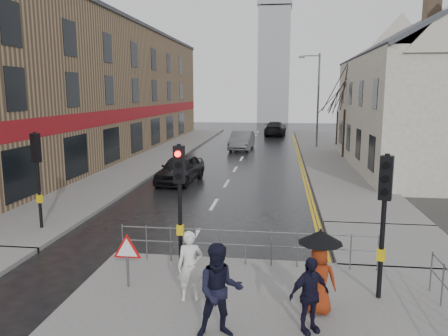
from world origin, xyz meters
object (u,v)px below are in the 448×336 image
(pedestrian_with_umbrella, at_px, (319,266))
(car_parked, at_px, (180,169))
(pedestrian_d, at_px, (309,295))
(car_mid, at_px, (242,140))
(pedestrian_a, at_px, (190,266))
(pedestrian_b, at_px, (220,291))

(pedestrian_with_umbrella, xyz_separation_m, car_parked, (-6.28, 13.90, -0.46))
(pedestrian_d, bearing_deg, car_mid, 66.49)
(pedestrian_d, xyz_separation_m, car_parked, (-6.02, 14.70, -0.17))
(pedestrian_a, bearing_deg, pedestrian_d, -31.24)
(pedestrian_with_umbrella, distance_m, car_mid, 28.45)
(pedestrian_b, height_order, car_mid, pedestrian_b)
(pedestrian_a, relative_size, pedestrian_d, 1.04)
(pedestrian_a, bearing_deg, car_mid, 83.09)
(pedestrian_with_umbrella, relative_size, car_parked, 0.42)
(pedestrian_b, xyz_separation_m, pedestrian_with_umbrella, (1.99, 1.20, 0.12))
(pedestrian_a, distance_m, pedestrian_with_umbrella, 2.90)
(pedestrian_with_umbrella, bearing_deg, car_parked, 114.30)
(car_mid, bearing_deg, pedestrian_with_umbrella, -78.03)
(pedestrian_a, distance_m, pedestrian_b, 1.70)
(pedestrian_with_umbrella, height_order, car_mid, pedestrian_with_umbrella)
(car_mid, bearing_deg, pedestrian_a, -83.80)
(pedestrian_with_umbrella, relative_size, car_mid, 0.39)
(pedestrian_b, distance_m, pedestrian_with_umbrella, 2.33)
(pedestrian_with_umbrella, bearing_deg, car_mid, 98.46)
(car_parked, xyz_separation_m, car_mid, (2.09, 14.25, 0.05))
(pedestrian_a, xyz_separation_m, car_mid, (-1.31, 27.91, -0.15))
(pedestrian_b, distance_m, car_mid, 29.43)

